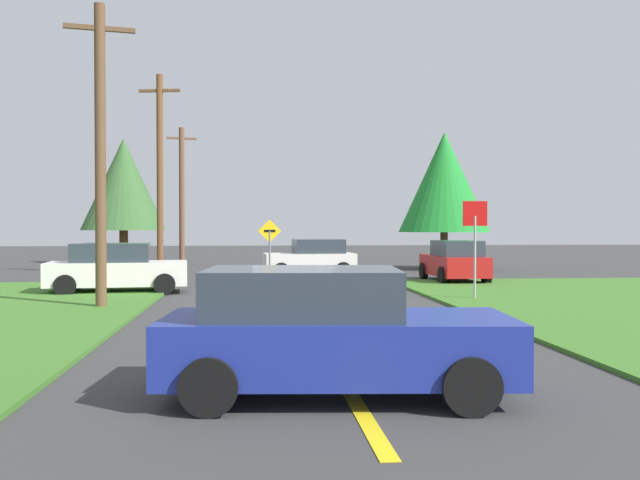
# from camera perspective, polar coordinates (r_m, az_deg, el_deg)

# --- Properties ---
(ground_plane) EXTENTS (120.00, 120.00, 0.00)m
(ground_plane) POSITION_cam_1_polar(r_m,az_deg,el_deg) (21.43, -2.10, -4.68)
(ground_plane) COLOR #383838
(lane_stripe_center) EXTENTS (0.20, 14.00, 0.01)m
(lane_stripe_center) POSITION_cam_1_polar(r_m,az_deg,el_deg) (13.51, -0.09, -8.05)
(lane_stripe_center) COLOR yellow
(lane_stripe_center) RESTS_ON ground
(stop_sign) EXTENTS (0.72, 0.07, 2.89)m
(stop_sign) POSITION_cam_1_polar(r_m,az_deg,el_deg) (20.93, 12.40, 0.70)
(stop_sign) COLOR #9EA0A8
(stop_sign) RESTS_ON ground
(parked_car_near_building) EXTENTS (4.55, 2.37, 1.62)m
(parked_car_near_building) POSITION_cam_1_polar(r_m,az_deg,el_deg) (23.75, -16.13, -2.21)
(parked_car_near_building) COLOR white
(parked_car_near_building) RESTS_ON ground
(car_behind_on_main_road) EXTENTS (4.53, 2.42, 1.62)m
(car_behind_on_main_road) POSITION_cam_1_polar(r_m,az_deg,el_deg) (8.99, 0.68, -7.51)
(car_behind_on_main_road) COLOR navy
(car_behind_on_main_road) RESTS_ON ground
(car_approaching_junction) EXTENTS (3.95, 2.25, 1.62)m
(car_approaching_junction) POSITION_cam_1_polar(r_m,az_deg,el_deg) (30.13, -0.69, -1.49)
(car_approaching_junction) COLOR white
(car_approaching_junction) RESTS_ON ground
(car_on_crossroad) EXTENTS (1.96, 4.01, 1.62)m
(car_on_crossroad) POSITION_cam_1_polar(r_m,az_deg,el_deg) (27.96, 10.80, -1.71)
(car_on_crossroad) COLOR red
(car_on_crossroad) RESTS_ON ground
(utility_pole_near) EXTENTS (1.79, 0.48, 7.93)m
(utility_pole_near) POSITION_cam_1_polar(r_m,az_deg,el_deg) (19.36, -17.31, 6.80)
(utility_pole_near) COLOR brown
(utility_pole_near) RESTS_ON ground
(utility_pole_mid) EXTENTS (1.79, 0.44, 8.71)m
(utility_pole_mid) POSITION_cam_1_polar(r_m,az_deg,el_deg) (31.34, -12.80, 5.33)
(utility_pole_mid) COLOR brown
(utility_pole_mid) RESTS_ON ground
(utility_pole_far) EXTENTS (1.79, 0.49, 8.12)m
(utility_pole_far) POSITION_cam_1_polar(r_m,az_deg,el_deg) (43.39, -11.10, 3.71)
(utility_pole_far) COLOR brown
(utility_pole_far) RESTS_ON ground
(direction_sign) EXTENTS (0.90, 0.14, 2.44)m
(direction_sign) POSITION_cam_1_polar(r_m,az_deg,el_deg) (27.53, -4.09, -0.25)
(direction_sign) COLOR slate
(direction_sign) RESTS_ON ground
(oak_tree_left) EXTENTS (4.57, 4.57, 6.91)m
(oak_tree_left) POSITION_cam_1_polar(r_m,az_deg,el_deg) (36.16, 10.00, 4.61)
(oak_tree_left) COLOR brown
(oak_tree_left) RESTS_ON ground
(pine_tree_center) EXTENTS (4.65, 4.65, 7.08)m
(pine_tree_center) POSITION_cam_1_polar(r_m,az_deg,el_deg) (41.01, -15.58, 4.33)
(pine_tree_center) COLOR brown
(pine_tree_center) RESTS_ON ground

